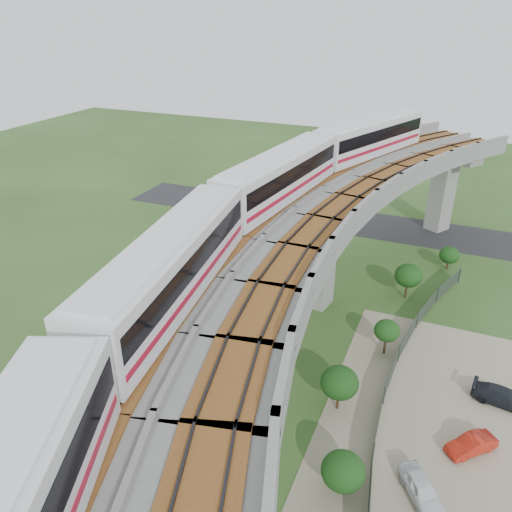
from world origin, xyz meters
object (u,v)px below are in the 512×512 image
Objects in this scene: car_white at (422,490)px; car_red at (471,444)px; car_dark at (503,397)px; metro_train at (263,220)px.

car_white is 4.93m from car_red.
car_dark is at bearing 33.07° from car_white.
car_red is at bearing 168.35° from car_dark.
car_white is 1.10× the size of car_red.
metro_train is 19.43× the size of car_red.
metro_train is 15.99× the size of car_dark.
metro_train is 19.77m from car_dark.
car_dark is at bearing 116.38° from car_red.
metro_train reaches higher than car_white.
car_white reaches higher than car_red.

